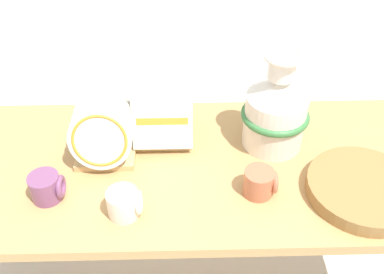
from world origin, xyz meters
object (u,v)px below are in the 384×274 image
ceramic_vase (276,109)px  mug_terracotta_glaze (260,182)px  dish_rack_square_plates (163,117)px  mug_plum_glaze (47,187)px  mug_cream_glaze (125,203)px  wicker_charger_stack (363,189)px  dish_rack_round_plates (103,136)px

ceramic_vase → mug_terracotta_glaze: ceramic_vase is taller
dish_rack_square_plates → mug_plum_glaze: bearing=-140.9°
dish_rack_square_plates → mug_plum_glaze: dish_rack_square_plates is taller
ceramic_vase → mug_cream_glaze: (-0.46, -0.30, -0.10)m
mug_plum_glaze → wicker_charger_stack: bearing=-0.8°
dish_rack_round_plates → mug_plum_glaze: dish_rack_round_plates is taller
dish_rack_round_plates → wicker_charger_stack: bearing=-13.2°
mug_terracotta_glaze → mug_plum_glaze: size_ratio=1.00×
mug_cream_glaze → wicker_charger_stack: bearing=4.6°
ceramic_vase → dish_rack_round_plates: bearing=-173.7°
dish_rack_round_plates → mug_terracotta_glaze: size_ratio=2.18×
wicker_charger_stack → mug_terracotta_glaze: bearing=177.1°
ceramic_vase → mug_terracotta_glaze: bearing=-107.9°
dish_rack_square_plates → wicker_charger_stack: dish_rack_square_plates is taller
ceramic_vase → dish_rack_round_plates: size_ratio=1.60×
dish_rack_round_plates → mug_cream_glaze: (0.08, -0.24, -0.05)m
wicker_charger_stack → ceramic_vase: bearing=133.5°
dish_rack_square_plates → mug_cream_glaze: (-0.10, -0.34, -0.04)m
mug_cream_glaze → mug_plum_glaze: same height
ceramic_vase → dish_rack_square_plates: (-0.36, 0.04, -0.05)m
mug_terracotta_glaze → dish_rack_round_plates: bearing=160.6°
wicker_charger_stack → mug_cream_glaze: bearing=-175.4°
dish_rack_round_plates → dish_rack_square_plates: bearing=28.4°
wicker_charger_stack → mug_terracotta_glaze: size_ratio=3.37×
mug_terracotta_glaze → mug_plum_glaze: 0.62m
ceramic_vase → mug_cream_glaze: ceramic_vase is taller
mug_cream_glaze → ceramic_vase: bearing=32.8°
dish_rack_square_plates → mug_cream_glaze: dish_rack_square_plates is taller
dish_rack_round_plates → mug_cream_glaze: 0.26m
ceramic_vase → dish_rack_square_plates: 0.37m
dish_rack_square_plates → mug_cream_glaze: 0.35m
wicker_charger_stack → mug_cream_glaze: 0.69m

